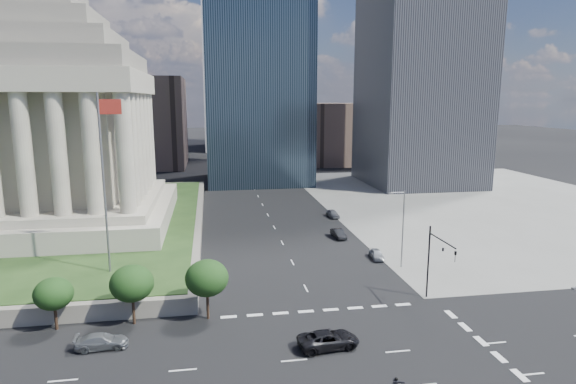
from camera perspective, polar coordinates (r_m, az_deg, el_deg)
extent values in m
plane|color=black|center=(132.84, -4.69, 1.69)|extent=(500.00, 500.00, 0.00)
cube|color=slate|center=(108.88, 22.12, -1.12)|extent=(68.00, 90.00, 0.03)
cylinder|color=slate|center=(56.72, -20.99, 0.78)|extent=(0.24, 0.24, 20.00)
cube|color=maroon|center=(55.73, -20.37, 9.45)|extent=(2.40, 0.05, 1.60)
cube|color=black|center=(126.65, -3.78, 14.87)|extent=(26.00, 26.00, 60.00)
cube|color=brown|center=(166.59, 5.51, 6.99)|extent=(20.00, 30.00, 20.00)
cube|color=brown|center=(162.09, -16.39, 7.92)|extent=(24.00, 30.00, 28.00)
cylinder|color=black|center=(54.35, 16.29, -7.96)|extent=(0.18, 0.18, 8.00)
cylinder|color=black|center=(51.06, 17.81, -5.50)|extent=(0.14, 5.50, 0.14)
cube|color=black|center=(48.98, 19.21, -7.26)|extent=(0.30, 0.30, 1.10)
cube|color=slate|center=(35.05, 30.97, -9.78)|extent=(0.50, 0.22, 0.14)
cylinder|color=slate|center=(62.73, 13.46, -4.33)|extent=(0.16, 0.16, 10.00)
cylinder|color=slate|center=(61.33, 12.88, -0.05)|extent=(1.80, 0.12, 0.12)
cube|color=slate|center=(61.02, 12.09, -0.17)|extent=(0.50, 0.22, 0.14)
imported|color=black|center=(43.62, 4.82, -17.03)|extent=(5.61, 3.02, 1.50)
imported|color=#55595D|center=(46.31, -21.21, -16.17)|extent=(4.54, 2.03, 1.29)
imported|color=#9A9EA2|center=(66.58, 10.45, -7.25)|extent=(1.82, 3.82, 1.26)
imported|color=black|center=(75.34, 5.99, -4.94)|extent=(4.21, 1.73, 1.35)
imported|color=#585A60|center=(88.23, 5.33, -2.57)|extent=(4.16, 1.99, 1.37)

